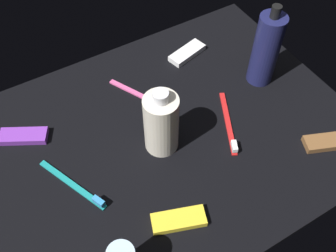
{
  "coord_description": "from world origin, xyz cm",
  "views": [
    {
      "loc": [
        25.99,
        44.24,
        70.31
      ],
      "look_at": [
        0.0,
        0.0,
        3.0
      ],
      "focal_mm": 41.29,
      "sensor_mm": 36.0,
      "label": 1
    }
  ],
  "objects_px": {
    "toothbrush_pink": "(146,96)",
    "snack_bar_yellow": "(179,220)",
    "snack_bar_purple": "(24,136)",
    "snack_bar_brown": "(328,142)",
    "toothbrush_red": "(229,125)",
    "bodywash_bottle": "(161,123)",
    "lotion_bottle": "(266,49)",
    "snack_bar_white": "(187,53)",
    "toothbrush_teal": "(76,186)"
  },
  "relations": [
    {
      "from": "toothbrush_pink",
      "to": "snack_bar_yellow",
      "type": "height_order",
      "value": "toothbrush_pink"
    },
    {
      "from": "snack_bar_purple",
      "to": "snack_bar_brown",
      "type": "distance_m",
      "value": 0.67
    },
    {
      "from": "toothbrush_red",
      "to": "toothbrush_pink",
      "type": "xyz_separation_m",
      "value": [
        0.12,
        -0.18,
        0.0
      ]
    },
    {
      "from": "toothbrush_red",
      "to": "snack_bar_purple",
      "type": "xyz_separation_m",
      "value": [
        0.41,
        -0.21,
        0.0
      ]
    },
    {
      "from": "toothbrush_red",
      "to": "snack_bar_brown",
      "type": "xyz_separation_m",
      "value": [
        -0.16,
        0.15,
        0.0
      ]
    },
    {
      "from": "toothbrush_red",
      "to": "snack_bar_brown",
      "type": "bearing_deg",
      "value": 137.09
    },
    {
      "from": "bodywash_bottle",
      "to": "snack_bar_brown",
      "type": "distance_m",
      "value": 0.37
    },
    {
      "from": "snack_bar_purple",
      "to": "snack_bar_brown",
      "type": "relative_size",
      "value": 1.0
    },
    {
      "from": "toothbrush_red",
      "to": "snack_bar_yellow",
      "type": "distance_m",
      "value": 0.26
    },
    {
      "from": "lotion_bottle",
      "to": "snack_bar_purple",
      "type": "bearing_deg",
      "value": -11.7
    },
    {
      "from": "bodywash_bottle",
      "to": "toothbrush_pink",
      "type": "distance_m",
      "value": 0.16
    },
    {
      "from": "snack_bar_purple",
      "to": "snack_bar_white",
      "type": "relative_size",
      "value": 1.0
    },
    {
      "from": "lotion_bottle",
      "to": "toothbrush_teal",
      "type": "xyz_separation_m",
      "value": [
        0.52,
        0.06,
        -0.09
      ]
    },
    {
      "from": "bodywash_bottle",
      "to": "toothbrush_teal",
      "type": "bearing_deg",
      "value": 1.83
    },
    {
      "from": "snack_bar_brown",
      "to": "snack_bar_white",
      "type": "bearing_deg",
      "value": -52.11
    },
    {
      "from": "toothbrush_pink",
      "to": "snack_bar_purple",
      "type": "xyz_separation_m",
      "value": [
        0.29,
        -0.03,
        0.0
      ]
    },
    {
      "from": "bodywash_bottle",
      "to": "toothbrush_teal",
      "type": "xyz_separation_m",
      "value": [
        0.2,
        0.01,
        -0.07
      ]
    },
    {
      "from": "toothbrush_red",
      "to": "toothbrush_pink",
      "type": "relative_size",
      "value": 1.01
    },
    {
      "from": "toothbrush_red",
      "to": "snack_bar_purple",
      "type": "relative_size",
      "value": 1.6
    },
    {
      "from": "bodywash_bottle",
      "to": "snack_bar_white",
      "type": "height_order",
      "value": "bodywash_bottle"
    },
    {
      "from": "toothbrush_teal",
      "to": "toothbrush_red",
      "type": "bearing_deg",
      "value": 175.19
    },
    {
      "from": "snack_bar_purple",
      "to": "snack_bar_brown",
      "type": "height_order",
      "value": "same"
    },
    {
      "from": "snack_bar_yellow",
      "to": "snack_bar_purple",
      "type": "distance_m",
      "value": 0.39
    },
    {
      "from": "bodywash_bottle",
      "to": "snack_bar_white",
      "type": "xyz_separation_m",
      "value": [
        -0.2,
        -0.22,
        -0.07
      ]
    },
    {
      "from": "snack_bar_brown",
      "to": "snack_bar_white",
      "type": "distance_m",
      "value": 0.42
    },
    {
      "from": "toothbrush_teal",
      "to": "snack_bar_purple",
      "type": "distance_m",
      "value": 0.18
    },
    {
      "from": "bodywash_bottle",
      "to": "toothbrush_red",
      "type": "xyz_separation_m",
      "value": [
        -0.16,
        0.04,
        -0.07
      ]
    },
    {
      "from": "toothbrush_red",
      "to": "snack_bar_purple",
      "type": "bearing_deg",
      "value": -26.55
    },
    {
      "from": "lotion_bottle",
      "to": "snack_bar_white",
      "type": "distance_m",
      "value": 0.22
    },
    {
      "from": "lotion_bottle",
      "to": "bodywash_bottle",
      "type": "xyz_separation_m",
      "value": [
        0.31,
        0.05,
        -0.02
      ]
    },
    {
      "from": "lotion_bottle",
      "to": "bodywash_bottle",
      "type": "height_order",
      "value": "lotion_bottle"
    },
    {
      "from": "lotion_bottle",
      "to": "snack_bar_purple",
      "type": "distance_m",
      "value": 0.59
    },
    {
      "from": "snack_bar_yellow",
      "to": "snack_bar_white",
      "type": "distance_m",
      "value": 0.47
    },
    {
      "from": "snack_bar_yellow",
      "to": "toothbrush_pink",
      "type": "bearing_deg",
      "value": -87.88
    },
    {
      "from": "bodywash_bottle",
      "to": "snack_bar_brown",
      "type": "xyz_separation_m",
      "value": [
        -0.31,
        0.19,
        -0.07
      ]
    },
    {
      "from": "snack_bar_white",
      "to": "toothbrush_teal",
      "type": "bearing_deg",
      "value": 14.17
    },
    {
      "from": "lotion_bottle",
      "to": "snack_bar_white",
      "type": "bearing_deg",
      "value": -55.99
    },
    {
      "from": "snack_bar_purple",
      "to": "bodywash_bottle",
      "type": "bearing_deg",
      "value": 175.22
    },
    {
      "from": "toothbrush_red",
      "to": "toothbrush_pink",
      "type": "height_order",
      "value": "same"
    },
    {
      "from": "toothbrush_teal",
      "to": "snack_bar_white",
      "type": "relative_size",
      "value": 1.63
    },
    {
      "from": "toothbrush_teal",
      "to": "snack_bar_white",
      "type": "distance_m",
      "value": 0.46
    },
    {
      "from": "lotion_bottle",
      "to": "toothbrush_red",
      "type": "relative_size",
      "value": 1.28
    },
    {
      "from": "lotion_bottle",
      "to": "snack_bar_brown",
      "type": "relative_size",
      "value": 2.05
    },
    {
      "from": "toothbrush_teal",
      "to": "snack_bar_yellow",
      "type": "height_order",
      "value": "toothbrush_teal"
    },
    {
      "from": "bodywash_bottle",
      "to": "toothbrush_red",
      "type": "height_order",
      "value": "bodywash_bottle"
    },
    {
      "from": "snack_bar_yellow",
      "to": "snack_bar_purple",
      "type": "relative_size",
      "value": 1.0
    },
    {
      "from": "bodywash_bottle",
      "to": "snack_bar_purple",
      "type": "xyz_separation_m",
      "value": [
        0.26,
        -0.17,
        -0.07
      ]
    },
    {
      "from": "snack_bar_purple",
      "to": "snack_bar_white",
      "type": "bearing_deg",
      "value": -145.68
    },
    {
      "from": "toothbrush_teal",
      "to": "snack_bar_purple",
      "type": "height_order",
      "value": "toothbrush_teal"
    },
    {
      "from": "lotion_bottle",
      "to": "toothbrush_teal",
      "type": "distance_m",
      "value": 0.53
    }
  ]
}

